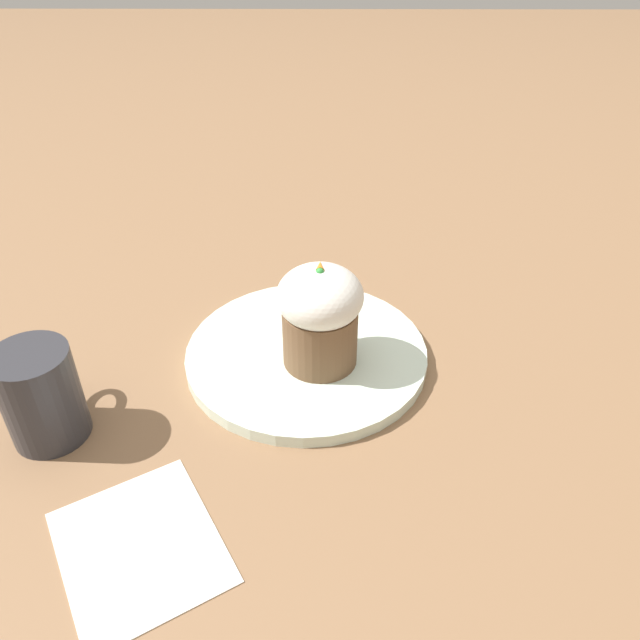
# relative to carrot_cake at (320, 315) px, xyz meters

# --- Properties ---
(ground_plane) EXTENTS (4.00, 4.00, 0.00)m
(ground_plane) POSITION_rel_carrot_cake_xyz_m (0.02, 0.01, -0.07)
(ground_plane) COLOR #846042
(dessert_plate) EXTENTS (0.25, 0.25, 0.01)m
(dessert_plate) POSITION_rel_carrot_cake_xyz_m (0.02, 0.01, -0.06)
(dessert_plate) COLOR silver
(dessert_plate) RESTS_ON ground_plane
(carrot_cake) EXTENTS (0.08, 0.08, 0.11)m
(carrot_cake) POSITION_rel_carrot_cake_xyz_m (0.00, 0.00, 0.00)
(carrot_cake) COLOR brown
(carrot_cake) RESTS_ON dessert_plate
(spoon) EXTENTS (0.12, 0.05, 0.01)m
(spoon) POSITION_rel_carrot_cake_xyz_m (0.04, 0.02, -0.05)
(spoon) COLOR #B7B7BC
(spoon) RESTS_ON dessert_plate
(coffee_cup) EXTENTS (0.10, 0.07, 0.09)m
(coffee_cup) POSITION_rel_carrot_cake_xyz_m (-0.09, 0.24, -0.02)
(coffee_cup) COLOR #2D2D33
(coffee_cup) RESTS_ON ground_plane
(paper_napkin) EXTENTS (0.17, 0.17, 0.00)m
(paper_napkin) POSITION_rel_carrot_cake_xyz_m (-0.21, 0.14, -0.07)
(paper_napkin) COLOR white
(paper_napkin) RESTS_ON ground_plane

